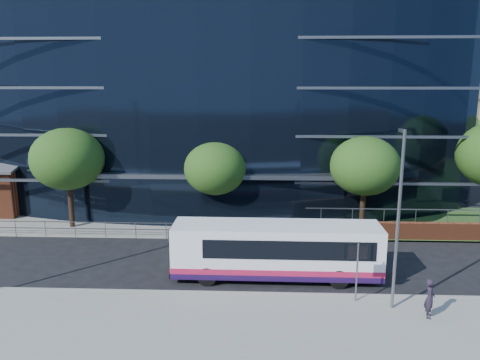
{
  "coord_description": "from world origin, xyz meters",
  "views": [
    {
      "loc": [
        -0.0,
        -21.73,
        10.18
      ],
      "look_at": [
        -1.24,
        8.0,
        3.74
      ],
      "focal_mm": 35.0,
      "sensor_mm": 36.0,
      "label": 1
    }
  ],
  "objects_px": {
    "streetlight_east": "(398,216)",
    "city_bus": "(278,250)",
    "tree_far_b": "(215,168)",
    "tree_dist_e": "(445,124)",
    "street_sign": "(358,260)",
    "tree_far_a": "(67,159)",
    "pedestrian": "(430,298)",
    "tree_far_c": "(365,166)"
  },
  "relations": [
    {
      "from": "city_bus",
      "to": "pedestrian",
      "type": "xyz_separation_m",
      "value": [
        6.33,
        -4.11,
        -0.52
      ]
    },
    {
      "from": "street_sign",
      "to": "city_bus",
      "type": "relative_size",
      "value": 0.26
    },
    {
      "from": "city_bus",
      "to": "pedestrian",
      "type": "relative_size",
      "value": 6.21
    },
    {
      "from": "street_sign",
      "to": "streetlight_east",
      "type": "distance_m",
      "value": 2.8
    },
    {
      "from": "tree_far_b",
      "to": "tree_far_c",
      "type": "bearing_deg",
      "value": -2.86
    },
    {
      "from": "city_bus",
      "to": "tree_far_c",
      "type": "bearing_deg",
      "value": 53.09
    },
    {
      "from": "tree_far_c",
      "to": "city_bus",
      "type": "bearing_deg",
      "value": -127.31
    },
    {
      "from": "tree_far_c",
      "to": "tree_far_b",
      "type": "bearing_deg",
      "value": 177.14
    },
    {
      "from": "tree_far_b",
      "to": "tree_far_c",
      "type": "height_order",
      "value": "tree_far_c"
    },
    {
      "from": "tree_dist_e",
      "to": "streetlight_east",
      "type": "height_order",
      "value": "streetlight_east"
    },
    {
      "from": "streetlight_east",
      "to": "tree_far_b",
      "type": "bearing_deg",
      "value": 127.63
    },
    {
      "from": "tree_far_b",
      "to": "streetlight_east",
      "type": "bearing_deg",
      "value": -52.37
    },
    {
      "from": "tree_far_c",
      "to": "pedestrian",
      "type": "xyz_separation_m",
      "value": [
        0.34,
        -11.98,
        -3.52
      ]
    },
    {
      "from": "tree_far_c",
      "to": "streetlight_east",
      "type": "relative_size",
      "value": 0.81
    },
    {
      "from": "streetlight_east",
      "to": "tree_far_a",
      "type": "bearing_deg",
      "value": 149.54
    },
    {
      "from": "tree_far_b",
      "to": "pedestrian",
      "type": "distance_m",
      "value": 16.52
    },
    {
      "from": "tree_far_c",
      "to": "city_bus",
      "type": "relative_size",
      "value": 0.61
    },
    {
      "from": "tree_far_a",
      "to": "tree_far_b",
      "type": "distance_m",
      "value": 10.03
    },
    {
      "from": "tree_far_b",
      "to": "streetlight_east",
      "type": "height_order",
      "value": "streetlight_east"
    },
    {
      "from": "street_sign",
      "to": "pedestrian",
      "type": "xyz_separation_m",
      "value": [
        2.84,
        -1.39,
        -1.13
      ]
    },
    {
      "from": "tree_far_c",
      "to": "streetlight_east",
      "type": "bearing_deg",
      "value": -95.11
    },
    {
      "from": "tree_dist_e",
      "to": "streetlight_east",
      "type": "distance_m",
      "value": 45.85
    },
    {
      "from": "tree_far_b",
      "to": "tree_dist_e",
      "type": "height_order",
      "value": "tree_dist_e"
    },
    {
      "from": "tree_far_c",
      "to": "streetlight_east",
      "type": "distance_m",
      "value": 11.22
    },
    {
      "from": "tree_far_a",
      "to": "pedestrian",
      "type": "height_order",
      "value": "tree_far_a"
    },
    {
      "from": "tree_far_a",
      "to": "streetlight_east",
      "type": "bearing_deg",
      "value": -30.46
    },
    {
      "from": "streetlight_east",
      "to": "pedestrian",
      "type": "distance_m",
      "value": 3.76
    },
    {
      "from": "tree_far_c",
      "to": "pedestrian",
      "type": "distance_m",
      "value": 12.49
    },
    {
      "from": "street_sign",
      "to": "tree_dist_e",
      "type": "height_order",
      "value": "tree_dist_e"
    },
    {
      "from": "tree_far_a",
      "to": "pedestrian",
      "type": "bearing_deg",
      "value": -30.49
    },
    {
      "from": "tree_far_b",
      "to": "pedestrian",
      "type": "relative_size",
      "value": 3.49
    },
    {
      "from": "city_bus",
      "to": "tree_dist_e",
      "type": "bearing_deg",
      "value": 59.79
    },
    {
      "from": "tree_far_b",
      "to": "pedestrian",
      "type": "bearing_deg",
      "value": -50.34
    },
    {
      "from": "tree_far_a",
      "to": "streetlight_east",
      "type": "distance_m",
      "value": 22.05
    },
    {
      "from": "streetlight_east",
      "to": "city_bus",
      "type": "bearing_deg",
      "value": 146.44
    },
    {
      "from": "streetlight_east",
      "to": "city_bus",
      "type": "distance_m",
      "value": 6.66
    },
    {
      "from": "tree_dist_e",
      "to": "pedestrian",
      "type": "height_order",
      "value": "tree_dist_e"
    },
    {
      "from": "streetlight_east",
      "to": "pedestrian",
      "type": "xyz_separation_m",
      "value": [
        1.34,
        -0.8,
        -3.42
      ]
    },
    {
      "from": "tree_far_b",
      "to": "streetlight_east",
      "type": "relative_size",
      "value": 0.76
    },
    {
      "from": "tree_far_b",
      "to": "tree_dist_e",
      "type": "bearing_deg",
      "value": 48.48
    },
    {
      "from": "tree_far_a",
      "to": "city_bus",
      "type": "height_order",
      "value": "tree_far_a"
    },
    {
      "from": "tree_far_b",
      "to": "tree_dist_e",
      "type": "xyz_separation_m",
      "value": [
        27.0,
        30.5,
        0.33
      ]
    }
  ]
}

